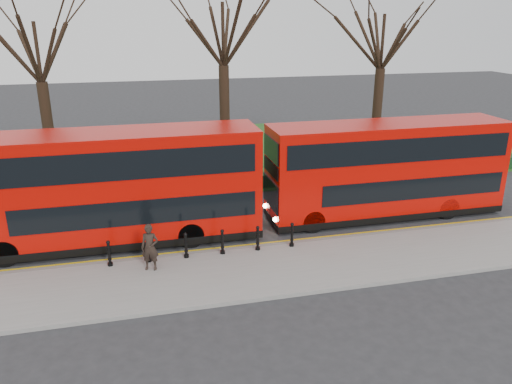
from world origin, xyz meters
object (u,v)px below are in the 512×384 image
object	(u,v)px
bollard_row	(204,244)
bus_lead	(114,189)
pedestrian	(150,247)
bus_rear	(387,170)

from	to	relation	value
bollard_row	bus_lead	xyz separation A→B (m)	(-3.36, 2.44, 1.78)
bus_lead	pedestrian	distance (m)	3.61
pedestrian	bus_lead	bearing A→B (deg)	127.36
bollard_row	bus_lead	world-z (taller)	bus_lead
bollard_row	bus_rear	xyz separation A→B (m)	(9.17, 2.60, 1.65)
bus_lead	pedestrian	world-z (taller)	bus_lead
bollard_row	pedestrian	world-z (taller)	pedestrian
bollard_row	bus_lead	bearing A→B (deg)	143.96
bollard_row	bus_lead	distance (m)	4.52
bollard_row	pedestrian	distance (m)	2.27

